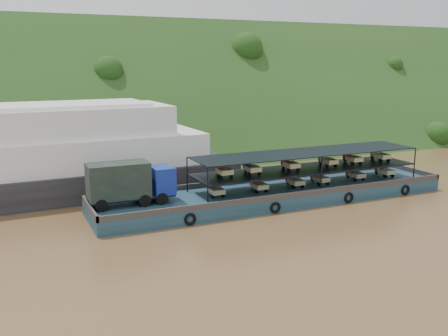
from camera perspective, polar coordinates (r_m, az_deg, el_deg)
name	(u,v)px	position (r m, az deg, el deg)	size (l,w,h in m)	color
ground	(257,206)	(46.59, 3.78, -4.34)	(160.00, 160.00, 0.00)	brown
hillside	(149,147)	(79.38, -8.55, 2.39)	(140.00, 28.00, 28.00)	#1E3A15
cargo_barge	(260,190)	(47.28, 4.15, -2.57)	(35.00, 7.18, 4.90)	#123341
passenger_ferry	(8,159)	(52.32, -23.50, 0.93)	(45.33, 12.64, 9.11)	black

